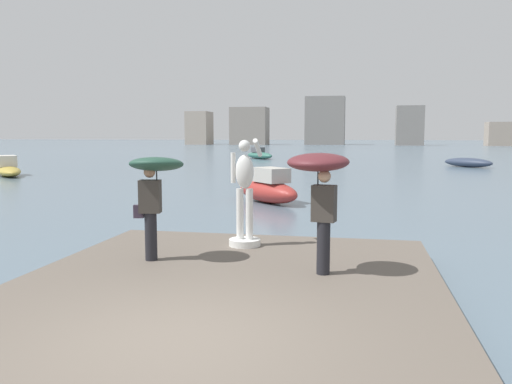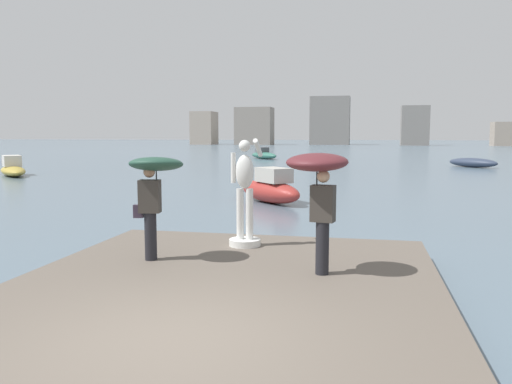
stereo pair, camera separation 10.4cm
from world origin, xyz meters
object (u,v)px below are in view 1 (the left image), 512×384
object	(u,v)px
statue_white_figure	(245,200)
boat_leftward	(468,162)
onlooker_left	(154,179)
boat_mid	(8,169)
boat_far	(259,155)
onlooker_right	(320,177)
boat_near	(268,189)

from	to	relation	value
statue_white_figure	boat_leftward	distance (m)	36.52
onlooker_left	boat_leftward	distance (m)	38.39
boat_mid	boat_far	world-z (taller)	boat_mid
onlooker_left	onlooker_right	size ratio (longest dim) A/B	0.96
boat_near	boat_far	xyz separation A→B (m)	(-7.20, 35.77, -0.09)
onlooker_right	boat_mid	bearing A→B (deg)	135.63
boat_near	boat_mid	size ratio (longest dim) A/B	0.78
statue_white_figure	onlooker_right	world-z (taller)	statue_white_figure
boat_mid	boat_near	bearing A→B (deg)	-27.13
boat_far	boat_mid	bearing A→B (deg)	-114.07
statue_white_figure	boat_far	xyz separation A→B (m)	(-8.43, 45.54, -0.90)
boat_near	boat_far	distance (m)	36.49
statue_white_figure	onlooker_right	distance (m)	2.57
onlooker_left	boat_mid	distance (m)	28.15
boat_mid	boat_leftward	size ratio (longest dim) A/B	1.16
onlooker_left	boat_mid	world-z (taller)	onlooker_left
onlooker_left	boat_far	bearing A→B (deg)	98.56
onlooker_left	boat_mid	size ratio (longest dim) A/B	0.41
boat_near	boat_mid	xyz separation A→B (m)	(-18.86, 9.67, -0.09)
onlooker_right	boat_near	xyz separation A→B (m)	(-2.89, 11.61, -1.46)
statue_white_figure	boat_leftward	bearing A→B (deg)	72.22
onlooker_left	boat_mid	xyz separation A→B (m)	(-18.74, 20.95, -1.44)
boat_near	boat_leftward	bearing A→B (deg)	63.66
onlooker_left	boat_near	bearing A→B (deg)	89.40
statue_white_figure	boat_near	distance (m)	9.88
onlooker_right	statue_white_figure	bearing A→B (deg)	132.11
onlooker_left	boat_leftward	world-z (taller)	onlooker_left
onlooker_right	boat_far	world-z (taller)	onlooker_right
onlooker_left	boat_far	xyz separation A→B (m)	(-7.08, 47.05, -1.44)
boat_mid	onlooker_right	bearing A→B (deg)	-44.37
onlooker_left	onlooker_right	distance (m)	3.03
statue_white_figure	boat_far	size ratio (longest dim) A/B	0.46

